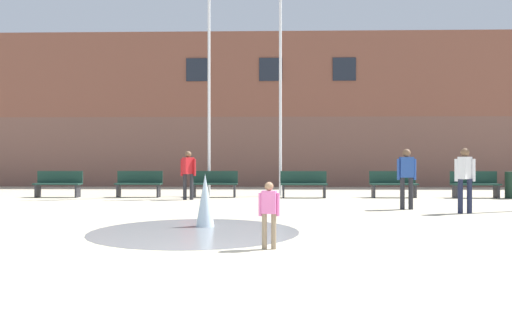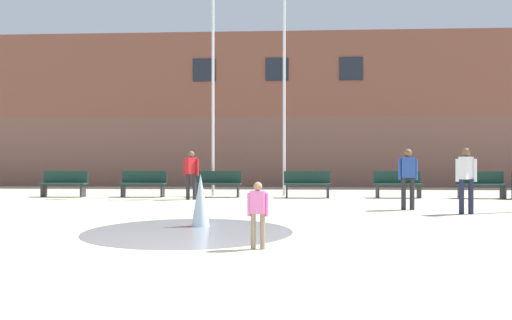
# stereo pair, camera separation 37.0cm
# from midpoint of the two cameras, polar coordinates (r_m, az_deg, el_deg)

# --- Properties ---
(ground_plane) EXTENTS (100.00, 100.00, 0.00)m
(ground_plane) POSITION_cam_midpoint_polar(r_m,az_deg,el_deg) (6.04, 2.33, -12.52)
(ground_plane) COLOR #BCB299
(library_building) EXTENTS (36.00, 6.05, 7.46)m
(library_building) POSITION_cam_midpoint_polar(r_m,az_deg,el_deg) (26.91, 2.88, 5.21)
(library_building) COLOR brown
(library_building) RESTS_ON ground
(splash_fountain) EXTENTS (3.80, 3.80, 1.03)m
(splash_fountain) POSITION_cam_midpoint_polar(r_m,az_deg,el_deg) (9.57, -5.85, -6.13)
(splash_fountain) COLOR gray
(splash_fountain) RESTS_ON ground
(park_bench_far_left) EXTENTS (1.60, 0.44, 0.91)m
(park_bench_far_left) POSITION_cam_midpoint_polar(r_m,az_deg,el_deg) (18.72, -20.55, -2.50)
(park_bench_far_left) COLOR #28282D
(park_bench_far_left) RESTS_ON ground
(park_bench_left_of_flagpoles) EXTENTS (1.60, 0.44, 0.91)m
(park_bench_left_of_flagpoles) POSITION_cam_midpoint_polar(r_m,az_deg,el_deg) (17.93, -12.18, -2.61)
(park_bench_left_of_flagpoles) COLOR #28282D
(park_bench_left_of_flagpoles) RESTS_ON ground
(park_bench_under_left_flagpole) EXTENTS (1.60, 0.44, 0.91)m
(park_bench_under_left_flagpole) POSITION_cam_midpoint_polar(r_m,az_deg,el_deg) (17.48, -3.73, -2.67)
(park_bench_under_left_flagpole) COLOR #28282D
(park_bench_under_left_flagpole) RESTS_ON ground
(park_bench_center) EXTENTS (1.60, 0.44, 0.91)m
(park_bench_center) POSITION_cam_midpoint_polar(r_m,az_deg,el_deg) (17.22, 6.48, -2.72)
(park_bench_center) COLOR #28282D
(park_bench_center) RESTS_ON ground
(park_bench_under_right_flagpole) EXTENTS (1.60, 0.44, 0.91)m
(park_bench_under_right_flagpole) POSITION_cam_midpoint_polar(r_m,az_deg,el_deg) (17.82, 16.47, -2.62)
(park_bench_under_right_flagpole) COLOR #28282D
(park_bench_under_right_flagpole) RESTS_ON ground
(park_bench_far_right) EXTENTS (1.60, 0.44, 0.91)m
(park_bench_far_right) POSITION_cam_midpoint_polar(r_m,az_deg,el_deg) (18.55, 24.84, -2.52)
(park_bench_far_right) COLOR #28282D
(park_bench_far_right) RESTS_ON ground
(adult_in_red) EXTENTS (0.50, 0.21, 1.59)m
(adult_in_red) POSITION_cam_midpoint_polar(r_m,az_deg,el_deg) (13.64, 17.71, -1.54)
(adult_in_red) COLOR #28282D
(adult_in_red) RESTS_ON ground
(adult_near_bench) EXTENTS (0.50, 0.38, 1.59)m
(adult_near_bench) POSITION_cam_midpoint_polar(r_m,az_deg,el_deg) (16.43, -6.78, -1.26)
(adult_near_bench) COLOR #28282D
(adult_near_bench) RESTS_ON ground
(adult_watching) EXTENTS (0.50, 0.37, 1.59)m
(adult_watching) POSITION_cam_midpoint_polar(r_m,az_deg,el_deg) (13.07, 23.64, -1.61)
(adult_watching) COLOR #1E233D
(adult_watching) RESTS_ON ground
(child_running) EXTENTS (0.31, 0.16, 0.99)m
(child_running) POSITION_cam_midpoint_polar(r_m,az_deg,el_deg) (7.33, 1.67, -5.70)
(child_running) COLOR #89755B
(child_running) RESTS_ON ground
(flagpole_left) EXTENTS (0.80, 0.10, 8.09)m
(flagpole_left) POSITION_cam_midpoint_polar(r_m,az_deg,el_deg) (18.33, -4.26, 9.42)
(flagpole_left) COLOR silver
(flagpole_left) RESTS_ON ground
(flagpole_right) EXTENTS (0.80, 0.10, 8.01)m
(flagpole_right) POSITION_cam_midpoint_polar(r_m,az_deg,el_deg) (18.18, 3.93, 9.36)
(flagpole_right) COLOR silver
(flagpole_right) RESTS_ON ground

